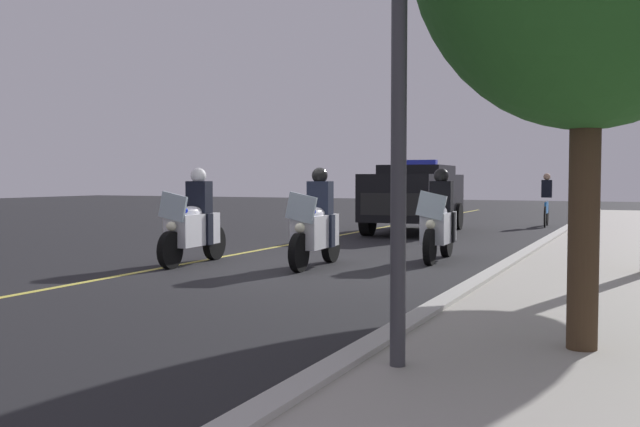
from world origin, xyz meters
The scene contains 9 objects.
ground_plane centered at (0.00, 0.00, 0.00)m, with size 80.00×80.00×0.00m, color black.
curb_strip centered at (0.00, 3.25, 0.07)m, with size 48.00×0.24×0.15m, color #B7B5AD.
sidewalk_strip centered at (0.00, 5.15, 0.05)m, with size 48.00×3.60×0.10m, color #A8A399.
lane_stripe_center centered at (0.00, -2.17, 0.00)m, with size 48.00×0.12×0.01m, color #E0D14C.
police_motorcycle_lead_left centered at (0.31, -2.01, 0.70)m, with size 2.14×0.60×1.72m.
police_motorcycle_lead_right centered at (-0.22, 0.15, 0.70)m, with size 2.14×0.60×1.72m.
police_motorcycle_trailing centered at (-2.02, 1.83, 0.70)m, with size 2.14×0.60×1.72m.
police_suv centered at (-8.62, -0.67, 1.07)m, with size 5.01×2.31×2.05m.
cyclist_background centered at (-12.77, 2.40, 0.84)m, with size 1.76×0.33×1.69m.
Camera 1 is at (11.07, 5.38, 1.53)m, focal length 40.60 mm.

